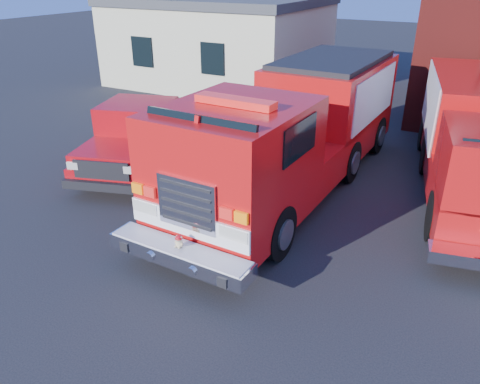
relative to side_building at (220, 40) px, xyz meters
The scene contains 4 objects.
ground 15.96m from the side_building, 55.30° to the right, with size 100.00×100.00×0.00m, color black.
side_building is the anchor object (origin of this frame).
fire_engine 13.88m from the side_building, 50.48° to the right, with size 3.26×10.70×3.27m.
pickup_truck 12.01m from the side_building, 70.88° to the right, with size 4.02×6.55×2.02m.
Camera 1 is at (4.39, -9.18, 5.69)m, focal length 35.00 mm.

